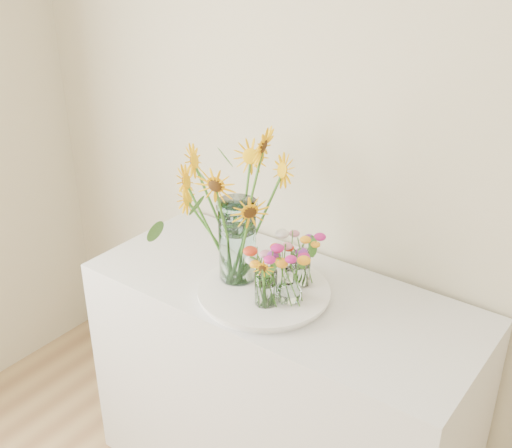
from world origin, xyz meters
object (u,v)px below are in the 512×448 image
object	(u,v)px
small_vase_a	(266,288)
counter	(280,391)
mason_jar	(237,241)
small_vase_c	(300,269)
small_vase_b	(289,285)
tray	(264,293)

from	to	relation	value
small_vase_a	counter	bearing A→B (deg)	101.30
counter	mason_jar	world-z (taller)	mason_jar
small_vase_c	small_vase_b	bearing A→B (deg)	-75.88
small_vase_b	small_vase_c	bearing A→B (deg)	104.12
mason_jar	small_vase_b	distance (m)	0.24
small_vase_b	small_vase_c	size ratio (longest dim) A/B	1.07
counter	small_vase_b	xyz separation A→B (m)	(0.08, -0.08, 0.54)
small_vase_b	mason_jar	bearing A→B (deg)	175.51
tray	mason_jar	bearing A→B (deg)	175.71
mason_jar	small_vase_a	world-z (taller)	mason_jar
counter	tray	bearing A→B (deg)	-110.92
tray	mason_jar	size ratio (longest dim) A/B	1.44
mason_jar	small_vase_c	size ratio (longest dim) A/B	2.47
tray	small_vase_b	distance (m)	0.13
mason_jar	small_vase_b	size ratio (longest dim) A/B	2.31
tray	small_vase_b	world-z (taller)	small_vase_b
tray	small_vase_c	bearing A→B (deg)	53.31
mason_jar	small_vase_a	xyz separation A→B (m)	(0.17, -0.07, -0.09)
small_vase_c	small_vase_a	bearing A→B (deg)	-97.97
mason_jar	small_vase_c	xyz separation A→B (m)	(0.20, 0.09, -0.09)
small_vase_b	counter	bearing A→B (deg)	134.93
small_vase_a	small_vase_c	distance (m)	0.17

